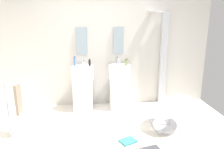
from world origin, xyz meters
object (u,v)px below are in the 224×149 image
(pedestal_sink_left, at_px, (83,87))
(towel_rack, at_px, (17,100))
(soap_bottle_black, at_px, (90,63))
(soap_bottle_grey, at_px, (117,61))
(soap_bottle_green, at_px, (126,63))
(lounge_chair, at_px, (170,109))
(soap_bottle_amber, at_px, (127,62))
(soap_bottle_blue, at_px, (75,61))
(pedestal_sink_right, at_px, (120,86))
(soap_bottle_clear, at_px, (84,64))
(coffee_mug, at_px, (140,146))
(shower_column, at_px, (163,56))
(magazine_teal, at_px, (128,141))

(pedestal_sink_left, height_order, towel_rack, pedestal_sink_left)
(soap_bottle_black, distance_m, soap_bottle_grey, 0.60)
(pedestal_sink_left, height_order, soap_bottle_green, soap_bottle_green)
(lounge_chair, xyz_separation_m, soap_bottle_amber, (-0.61, 0.98, 0.66))
(soap_bottle_blue, bearing_deg, soap_bottle_grey, 4.58)
(soap_bottle_black, bearing_deg, soap_bottle_green, -3.29)
(soap_bottle_blue, bearing_deg, soap_bottle_amber, -3.02)
(soap_bottle_blue, distance_m, soap_bottle_amber, 1.08)
(towel_rack, bearing_deg, soap_bottle_grey, 32.95)
(pedestal_sink_right, distance_m, soap_bottle_blue, 1.07)
(towel_rack, relative_size, soap_bottle_clear, 6.50)
(soap_bottle_blue, xyz_separation_m, soap_bottle_clear, (0.19, -0.17, -0.02))
(coffee_mug, xyz_separation_m, soap_bottle_black, (-0.72, 1.59, 0.95))
(soap_bottle_grey, bearing_deg, pedestal_sink_right, -72.51)
(towel_rack, bearing_deg, soap_bottle_green, 27.00)
(towel_rack, bearing_deg, soap_bottle_amber, 27.43)
(shower_column, relative_size, lounge_chair, 1.91)
(soap_bottle_amber, bearing_deg, shower_column, 14.24)
(soap_bottle_green, bearing_deg, towel_rack, -153.00)
(soap_bottle_grey, bearing_deg, soap_bottle_amber, -34.33)
(pedestal_sink_right, distance_m, shower_column, 1.16)
(magazine_teal, distance_m, soap_bottle_blue, 1.96)
(magazine_teal, relative_size, soap_bottle_amber, 1.65)
(pedestal_sink_right, height_order, towel_rack, pedestal_sink_right)
(towel_rack, xyz_separation_m, soap_bottle_black, (1.16, 1.01, 0.38))
(magazine_teal, distance_m, soap_bottle_grey, 1.80)
(soap_bottle_black, bearing_deg, soap_bottle_amber, -0.65)
(towel_rack, bearing_deg, lounge_chair, 0.54)
(coffee_mug, relative_size, soap_bottle_black, 0.68)
(pedestal_sink_left, height_order, coffee_mug, pedestal_sink_left)
(soap_bottle_black, bearing_deg, towel_rack, -138.88)
(lounge_chair, bearing_deg, pedestal_sink_left, 147.21)
(towel_rack, bearing_deg, soap_bottle_clear, 40.27)
(shower_column, distance_m, towel_rack, 3.06)
(soap_bottle_grey, bearing_deg, soap_bottle_black, -168.49)
(shower_column, bearing_deg, magazine_teal, -123.17)
(soap_bottle_black, bearing_deg, pedestal_sink_right, -0.04)
(pedestal_sink_right, bearing_deg, lounge_chair, -52.60)
(soap_bottle_amber, xyz_separation_m, soap_bottle_grey, (-0.19, 0.13, 0.00))
(pedestal_sink_left, height_order, lounge_chair, pedestal_sink_left)
(magazine_teal, distance_m, soap_bottle_amber, 1.70)
(pedestal_sink_left, bearing_deg, soap_bottle_black, 0.15)
(towel_rack, height_order, soap_bottle_grey, soap_bottle_grey)
(soap_bottle_amber, bearing_deg, magazine_teal, -98.21)
(soap_bottle_amber, bearing_deg, pedestal_sink_right, 176.83)
(coffee_mug, distance_m, soap_bottle_amber, 1.85)
(soap_bottle_blue, relative_size, soap_bottle_clear, 1.34)
(pedestal_sink_right, bearing_deg, soap_bottle_blue, 177.00)
(soap_bottle_blue, xyz_separation_m, soap_bottle_grey, (0.89, 0.07, -0.02))
(pedestal_sink_right, bearing_deg, magazine_teal, -92.00)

